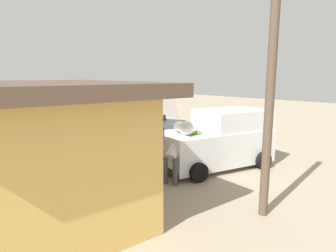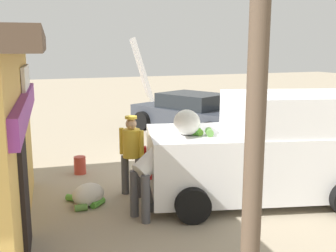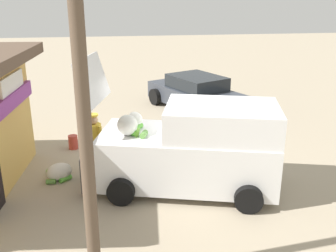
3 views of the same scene
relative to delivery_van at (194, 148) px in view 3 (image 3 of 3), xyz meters
The scene contains 8 objects.
ground_plane 2.19m from the delivery_van, 15.54° to the left, with size 60.00×60.00×0.00m, color tan.
delivery_van is the anchor object (origin of this frame).
parked_sedan 6.36m from the delivery_van, 12.56° to the right, with size 4.65×3.49×1.32m.
vendor_standing 2.51m from the delivery_van, 65.50° to the left, with size 0.48×0.48×1.58m.
customer_bending 2.29m from the delivery_van, 91.31° to the left, with size 0.65×0.80×1.31m.
unloaded_banana_pile 3.40m from the delivery_van, 75.04° to the left, with size 0.78×0.78×0.41m.
paint_bucket 4.20m from the delivery_van, 47.06° to the left, with size 0.27×0.27×0.40m, color #BF3F33.
utility_pole 4.09m from the delivery_van, 143.87° to the left, with size 0.20×0.20×5.49m, color brown.
Camera 3 is at (-10.02, 1.24, 4.43)m, focal length 41.92 mm.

